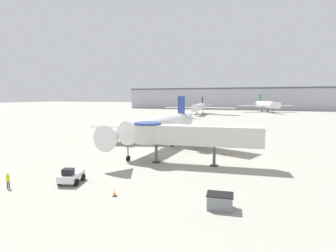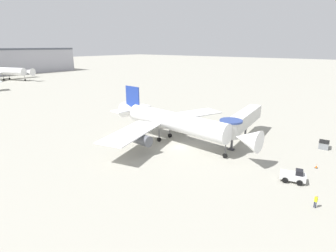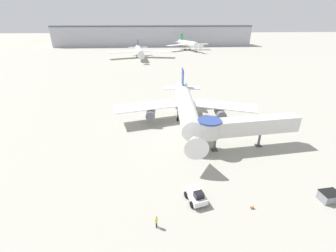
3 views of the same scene
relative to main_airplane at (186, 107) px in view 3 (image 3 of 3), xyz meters
The scene contains 11 objects.
ground_plane 5.16m from the main_airplane, 116.35° to the right, with size 800.00×800.00×0.00m, color #9E9B8E.
main_airplane is the anchor object (origin of this frame).
jet_bridge 13.69m from the main_airplane, 52.42° to the right, with size 18.95×5.06×6.14m.
pushback_tug_white 23.99m from the main_airplane, 95.05° to the right, with size 2.85×3.79×1.92m.
service_container_gray 29.49m from the main_airplane, 58.43° to the right, with size 2.52×1.95×1.36m.
traffic_cone_apron_front 26.28m from the main_airplane, 79.30° to the right, with size 0.41×0.41×0.68m.
traffic_cone_starboard_wing 13.61m from the main_airplane, 10.76° to the right, with size 0.39×0.39×0.65m.
ground_crew_marshaller 28.62m from the main_airplane, 105.07° to the right, with size 0.29×0.37×1.71m.
background_jet_green_tail 134.87m from the main_airplane, 80.64° to the left, with size 33.90×31.82×11.54m.
background_jet_navy_tail 98.26m from the main_airplane, 98.19° to the left, with size 40.96×37.61×10.12m.
terminal_building 172.54m from the main_airplane, 91.33° to the left, with size 170.83×24.45×17.22m.
Camera 3 is at (-6.21, -43.30, 21.65)m, focal length 24.00 mm.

